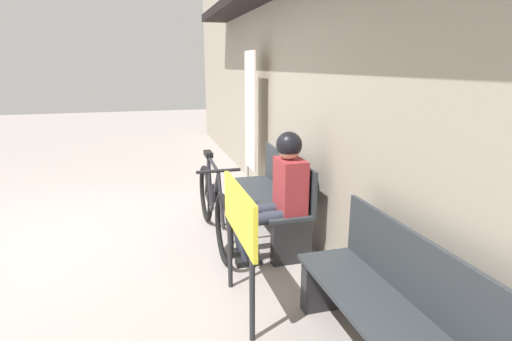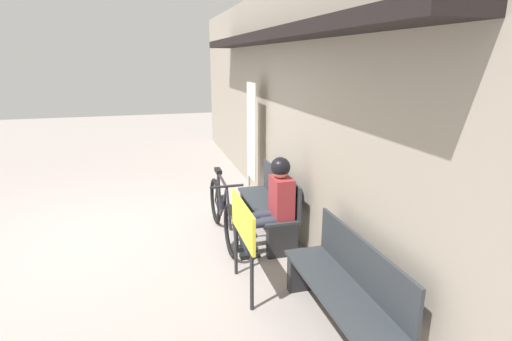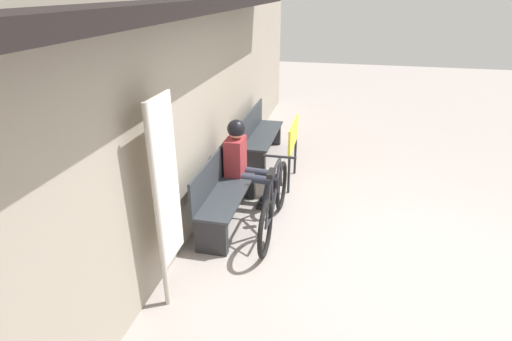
{
  "view_description": "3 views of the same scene",
  "coord_description": "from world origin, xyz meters",
  "px_view_note": "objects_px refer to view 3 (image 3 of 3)",
  "views": [
    {
      "loc": [
        4.05,
        0.74,
        1.71
      ],
      "look_at": [
        0.44,
        1.76,
        0.72
      ],
      "focal_mm": 28.0,
      "sensor_mm": 36.0,
      "label": 1
    },
    {
      "loc": [
        5.02,
        0.5,
        2.24
      ],
      "look_at": [
        0.41,
        1.77,
        0.89
      ],
      "focal_mm": 28.0,
      "sensor_mm": 36.0,
      "label": 2
    },
    {
      "loc": [
        -3.71,
        0.66,
        2.65
      ],
      "look_at": [
        0.44,
        1.6,
        0.69
      ],
      "focal_mm": 28.0,
      "sensor_mm": 36.0,
      "label": 3
    }
  ],
  "objects_px": {
    "bicycle": "(274,203)",
    "signboard": "(293,139)",
    "park_bench_far": "(260,137)",
    "banner_pole": "(165,191)",
    "park_bench_near": "(224,194)",
    "person_seated": "(243,157)"
  },
  "relations": [
    {
      "from": "bicycle",
      "to": "signboard",
      "type": "bearing_deg",
      "value": -1.55
    },
    {
      "from": "park_bench_far",
      "to": "signboard",
      "type": "bearing_deg",
      "value": -141.51
    },
    {
      "from": "park_bench_near",
      "to": "banner_pole",
      "type": "height_order",
      "value": "banner_pole"
    },
    {
      "from": "person_seated",
      "to": "banner_pole",
      "type": "height_order",
      "value": "banner_pole"
    },
    {
      "from": "banner_pole",
      "to": "park_bench_far",
      "type": "bearing_deg",
      "value": -1.62
    },
    {
      "from": "park_bench_near",
      "to": "park_bench_far",
      "type": "bearing_deg",
      "value": 0.03
    },
    {
      "from": "park_bench_near",
      "to": "park_bench_far",
      "type": "relative_size",
      "value": 0.95
    },
    {
      "from": "park_bench_far",
      "to": "banner_pole",
      "type": "relative_size",
      "value": 0.79
    },
    {
      "from": "park_bench_near",
      "to": "park_bench_far",
      "type": "distance_m",
      "value": 2.07
    },
    {
      "from": "bicycle",
      "to": "banner_pole",
      "type": "bearing_deg",
      "value": 150.8
    },
    {
      "from": "park_bench_far",
      "to": "banner_pole",
      "type": "bearing_deg",
      "value": 178.38
    },
    {
      "from": "bicycle",
      "to": "banner_pole",
      "type": "relative_size",
      "value": 0.88
    },
    {
      "from": "park_bench_near",
      "to": "person_seated",
      "type": "distance_m",
      "value": 0.59
    },
    {
      "from": "person_seated",
      "to": "park_bench_far",
      "type": "bearing_deg",
      "value": 4.27
    },
    {
      "from": "banner_pole",
      "to": "signboard",
      "type": "distance_m",
      "value": 2.7
    },
    {
      "from": "park_bench_near",
      "to": "banner_pole",
      "type": "bearing_deg",
      "value": 175.8
    },
    {
      "from": "banner_pole",
      "to": "signboard",
      "type": "height_order",
      "value": "banner_pole"
    },
    {
      "from": "banner_pole",
      "to": "signboard",
      "type": "xyz_separation_m",
      "value": [
        2.56,
        -0.76,
        -0.39
      ]
    },
    {
      "from": "person_seated",
      "to": "banner_pole",
      "type": "bearing_deg",
      "value": 173.32
    },
    {
      "from": "bicycle",
      "to": "signboard",
      "type": "distance_m",
      "value": 1.32
    },
    {
      "from": "banner_pole",
      "to": "park_bench_near",
      "type": "bearing_deg",
      "value": -4.2
    },
    {
      "from": "bicycle",
      "to": "banner_pole",
      "type": "height_order",
      "value": "banner_pole"
    }
  ]
}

